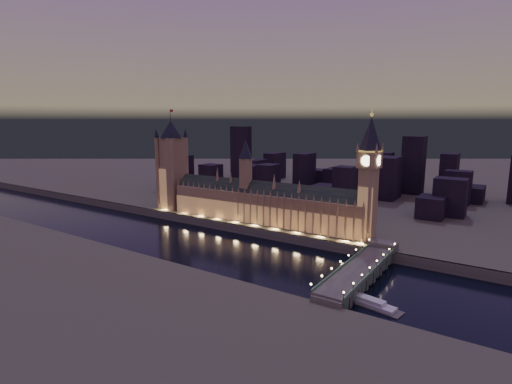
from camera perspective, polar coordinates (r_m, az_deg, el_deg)
The scene contains 9 objects.
ground_plane at distance 340.44m, azimuth -5.88°, elevation -7.61°, with size 2000.00×2000.00×0.00m, color black.
north_bank at distance 802.97m, azimuth 18.39°, elevation 2.58°, with size 2000.00×960.00×8.00m, color #4C4B35.
embankment_wall at distance 370.41m, azimuth -1.85°, elevation -5.43°, with size 2000.00×2.50×8.00m, color #454441.
palace_of_westminster at distance 377.67m, azimuth 0.89°, elevation -1.62°, with size 202.00×25.57×78.00m.
victoria_tower at distance 446.40m, azimuth -11.93°, elevation 4.49°, with size 31.68×31.68×107.30m.
elizabeth_tower at distance 328.79m, azimuth 15.85°, elevation 3.30°, with size 18.00×18.00×105.10m.
westminster_bridge at distance 276.53m, azimuth 14.84°, elevation -10.89°, with size 19.97×113.00×15.90m.
river_boat at distance 245.36m, azimuth 15.40°, elevation -14.85°, with size 43.56×17.48×4.50m.
city_backdrop at distance 533.65m, azimuth 13.34°, elevation 2.12°, with size 492.28×215.63×85.47m.
Camera 1 is at (207.07, -249.31, 104.23)m, focal length 28.00 mm.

